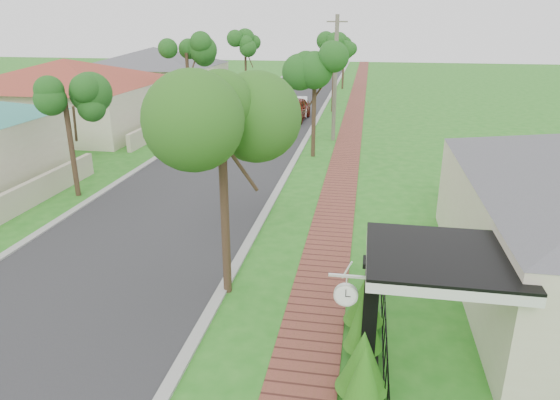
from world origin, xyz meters
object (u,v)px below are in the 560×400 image
Objects in this scene: porch_post at (369,321)px; parked_car_white at (298,106)px; utility_pole at (335,79)px; station_clock at (346,293)px; parked_car_red at (294,110)px; near_tree at (221,112)px.

parked_car_white is at bearing 100.86° from porch_post.
utility_pole reaches higher than station_clock.
parked_car_red is at bearing 101.67° from porch_post.
near_tree is 18.60m from utility_pole.
parked_car_red is 2.08m from parked_car_white.
utility_pole is at bearing 85.42° from near_tree.
utility_pole is (3.28, -5.86, 2.89)m from parked_car_red.
parked_car_white is at bearing 112.47° from utility_pole.
porch_post is 21.28m from utility_pole.
parked_car_white is (-5.55, 28.93, -0.46)m from porch_post.
station_clock is at bearing -141.15° from porch_post.
near_tree is 5.25m from station_clock.
porch_post is at bearing -33.69° from near_tree.
near_tree is at bearing -94.58° from utility_pole.
utility_pole is at bearing -73.46° from parked_car_white.
near_tree reaches higher than porch_post.
porch_post is at bearing -83.83° from utility_pole.
near_tree is (1.80, -26.43, 4.21)m from parked_car_white.
near_tree is at bearing -92.03° from parked_car_white.
utility_pole reaches higher than parked_car_red.
station_clock is (5.05, -29.33, 1.29)m from parked_car_white.
parked_car_white is 0.66× the size of near_tree.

